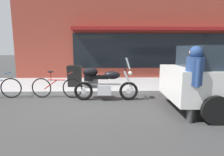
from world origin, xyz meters
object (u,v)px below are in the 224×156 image
Objects in this scene: touring_motorcycle at (102,82)px; pedestrian_walking at (194,75)px; sandwich_board_sign at (75,76)px; parked_bicycle at (57,87)px.

touring_motorcycle is 2.85m from pedestrian_walking.
pedestrian_walking reaches higher than touring_motorcycle.
touring_motorcycle is 1.91m from sandwich_board_sign.
pedestrian_walking is (3.67, -2.14, 0.72)m from parked_bicycle.
parked_bicycle is 4.31m from pedestrian_walking.
sandwich_board_sign is (0.40, 1.22, 0.19)m from parked_bicycle.
touring_motorcycle is at bearing -52.81° from sandwich_board_sign.
touring_motorcycle reaches higher than sandwich_board_sign.
pedestrian_walking is 4.72m from sandwich_board_sign.
touring_motorcycle reaches higher than parked_bicycle.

